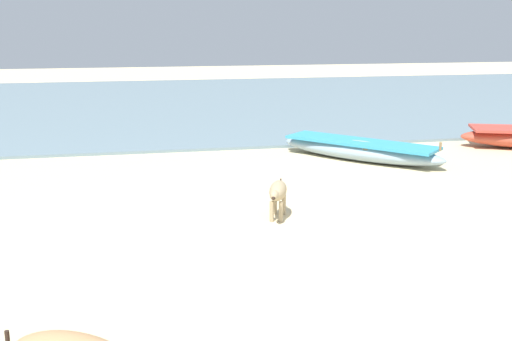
% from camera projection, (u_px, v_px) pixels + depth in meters
% --- Properties ---
extents(ground, '(80.00, 80.00, 0.00)m').
position_uv_depth(ground, '(363.00, 262.00, 9.01)').
color(ground, beige).
extents(sea_water, '(60.00, 20.00, 0.08)m').
position_uv_depth(sea_water, '(209.00, 102.00, 26.43)').
color(sea_water, slate).
rests_on(sea_water, ground).
extents(fishing_boat_2, '(3.78, 3.95, 0.69)m').
position_uv_depth(fishing_boat_2, '(360.00, 149.00, 15.58)').
color(fishing_boat_2, '#8CA5B7').
rests_on(fishing_boat_2, ground).
extents(calf_near_dun, '(0.56, 1.01, 0.68)m').
position_uv_depth(calf_near_dun, '(278.00, 193.00, 10.89)').
color(calf_near_dun, tan).
rests_on(calf_near_dun, ground).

